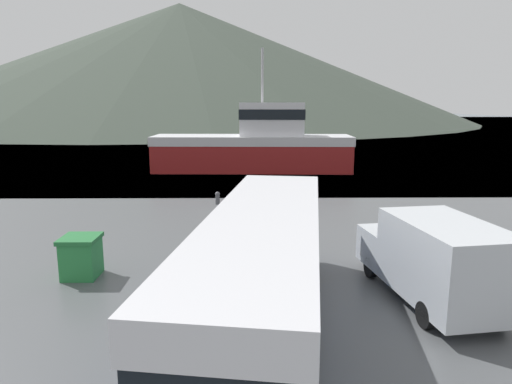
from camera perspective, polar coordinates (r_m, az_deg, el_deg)
name	(u,v)px	position (r m, az deg, el deg)	size (l,w,h in m)	color
water_surface	(253,122)	(147.33, -0.39, 8.78)	(240.00, 240.00, 0.00)	slate
hill_backdrop	(181,63)	(156.17, -9.34, 15.58)	(180.14, 180.14, 37.11)	#3D473D
tour_bus	(264,267)	(11.22, 1.06, -9.32)	(4.09, 11.57, 3.12)	#194799
delivery_van	(434,258)	(14.13, 21.33, -7.68)	(2.99, 5.94, 2.51)	silver
fishing_boat	(255,145)	(38.98, -0.06, 5.92)	(16.84, 4.84, 10.16)	maroon
storage_bin	(81,256)	(16.28, -21.01, -7.51)	(1.20, 1.25, 1.38)	#287F3D
mooring_bollard	(218,197)	(26.13, -4.83, -0.68)	(0.28, 0.28, 0.73)	#4C4C51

